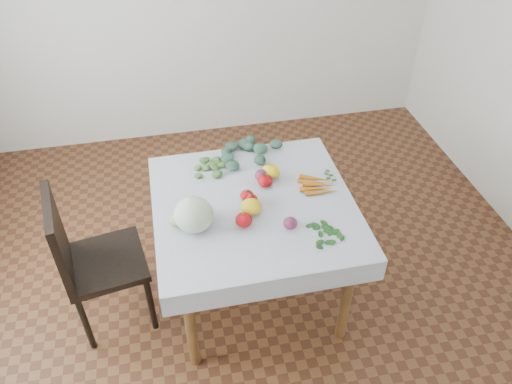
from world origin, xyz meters
TOP-DOWN VIEW (x-y plane):
  - ground at (0.00, 0.00)m, footprint 4.00×4.00m
  - table at (0.00, 0.00)m, footprint 1.00×1.00m
  - tablecloth at (0.00, 0.00)m, footprint 1.12×1.12m
  - chair at (-0.96, -0.02)m, footprint 0.50×0.50m
  - cabbage at (-0.35, -0.13)m, footprint 0.25×0.25m
  - tomato_a at (-0.03, 0.03)m, footprint 0.10×0.10m
  - tomato_b at (0.10, 0.14)m, footprint 0.11×0.11m
  - tomato_c at (-0.09, -0.16)m, footprint 0.11×0.11m
  - tomato_d at (-0.02, -0.01)m, footprint 0.09×0.09m
  - heirloom_back at (0.15, 0.22)m, footprint 0.13×0.13m
  - heirloom_front at (-0.03, -0.07)m, footprint 0.13×0.13m
  - onion_a at (0.09, 0.20)m, footprint 0.09×0.09m
  - onion_b at (0.15, -0.23)m, footprint 0.09×0.09m
  - tomatillo_cluster at (-0.37, -0.05)m, footprint 0.16×0.12m
  - carrot_bunch at (0.39, 0.06)m, footprint 0.20×0.20m
  - kale_bunch at (0.09, 0.46)m, footprint 0.34×0.33m
  - basil_bunch at (0.35, -0.32)m, footprint 0.21×0.18m
  - dill_bunch at (-0.19, 0.36)m, footprint 0.22×0.22m

SIDE VIEW (x-z plane):
  - ground at x=0.00m, z-range 0.00..0.00m
  - chair at x=-0.96m, z-range 0.07..1.03m
  - table at x=0.00m, z-range 0.28..1.03m
  - tablecloth at x=0.00m, z-range 0.75..0.76m
  - basil_bunch at x=0.35m, z-range 0.76..0.77m
  - dill_bunch at x=-0.19m, z-range 0.76..0.78m
  - carrot_bunch at x=0.39m, z-range 0.76..0.79m
  - kale_bunch at x=0.09m, z-range 0.76..0.80m
  - tomatillo_cluster at x=-0.37m, z-range 0.76..0.81m
  - onion_b at x=0.15m, z-range 0.76..0.82m
  - tomato_a at x=-0.03m, z-range 0.76..0.82m
  - tomato_d at x=-0.02m, z-range 0.76..0.83m
  - onion_a at x=0.09m, z-range 0.76..0.83m
  - heirloom_back at x=0.15m, z-range 0.76..0.83m
  - tomato_b at x=0.10m, z-range 0.76..0.83m
  - tomato_c at x=-0.09m, z-range 0.76..0.84m
  - heirloom_front at x=-0.03m, z-range 0.76..0.84m
  - cabbage at x=-0.35m, z-range 0.76..0.94m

